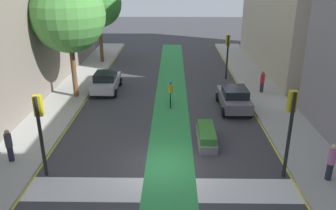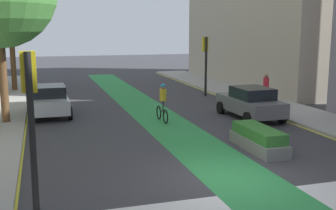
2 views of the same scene
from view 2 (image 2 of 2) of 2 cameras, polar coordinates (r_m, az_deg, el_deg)
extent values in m
plane|color=#38383D|center=(12.79, 8.28, -9.88)|extent=(120.00, 120.00, 0.00)
cube|color=#2D8C47|center=(12.93, 9.63, -9.68)|extent=(2.40, 60.00, 0.01)
cube|color=silver|center=(11.15, 12.76, -13.14)|extent=(12.00, 1.80, 0.01)
cube|color=yellow|center=(11.72, -20.06, -12.34)|extent=(0.16, 60.00, 0.01)
cylinder|color=black|center=(10.24, -17.95, -4.03)|extent=(0.16, 0.16, 3.89)
cube|color=gold|center=(10.19, -18.39, 4.29)|extent=(0.35, 0.28, 0.95)
sphere|color=#3F0A0A|center=(10.31, -18.47, 6.02)|extent=(0.20, 0.20, 0.20)
sphere|color=yellow|center=(10.33, -18.38, 4.37)|extent=(0.20, 0.20, 0.20)
sphere|color=#0C3814|center=(10.36, -18.28, 2.72)|extent=(0.20, 0.20, 0.20)
cylinder|color=black|center=(27.72, 5.16, 5.18)|extent=(0.16, 0.16, 3.88)
cube|color=gold|center=(27.81, 5.05, 8.22)|extent=(0.35, 0.28, 0.95)
sphere|color=#3F0A0A|center=(27.94, 4.95, 8.84)|extent=(0.20, 0.20, 0.20)
sphere|color=yellow|center=(27.94, 4.95, 8.23)|extent=(0.20, 0.20, 0.20)
sphere|color=#0C3814|center=(27.96, 4.94, 7.61)|extent=(0.20, 0.20, 0.20)
cube|color=slate|center=(21.25, 11.05, 0.02)|extent=(1.87, 4.23, 0.70)
cube|color=black|center=(20.98, 11.37, 1.61)|extent=(1.63, 2.03, 0.55)
cylinder|color=black|center=(22.20, 7.16, -0.35)|extent=(0.23, 0.64, 0.64)
cylinder|color=black|center=(23.01, 11.22, -0.09)|extent=(0.23, 0.64, 0.64)
cylinder|color=black|center=(19.63, 10.78, -1.86)|extent=(0.23, 0.64, 0.64)
cylinder|color=black|center=(20.54, 15.19, -1.50)|extent=(0.23, 0.64, 0.64)
cube|color=#B2B7BF|center=(22.40, -15.80, 0.34)|extent=(1.85, 4.22, 0.70)
cube|color=black|center=(22.10, -15.86, 1.85)|extent=(1.62, 2.02, 0.55)
cylinder|color=black|center=(23.90, -18.05, -0.02)|extent=(0.23, 0.64, 0.64)
cylinder|color=black|center=(23.94, -13.74, 0.21)|extent=(0.23, 0.64, 0.64)
cylinder|color=black|center=(21.01, -18.06, -1.39)|extent=(0.23, 0.64, 0.64)
cylinder|color=black|center=(21.06, -13.17, -1.12)|extent=(0.23, 0.64, 0.64)
torus|color=black|center=(20.65, -1.25, -1.02)|extent=(0.08, 0.68, 0.68)
torus|color=black|center=(19.67, -0.34, -1.59)|extent=(0.08, 0.68, 0.68)
cylinder|color=black|center=(20.12, -0.81, -0.80)|extent=(0.09, 0.95, 0.06)
cylinder|color=black|center=(19.93, -0.68, -0.11)|extent=(0.05, 0.05, 0.50)
cylinder|color=gold|center=(19.84, -0.68, 1.38)|extent=(0.32, 0.32, 0.55)
sphere|color=#8C6647|center=(19.79, -0.68, 2.48)|extent=(0.22, 0.22, 0.22)
sphere|color=#268CCC|center=(19.78, -0.68, 2.59)|extent=(0.23, 0.23, 0.23)
cylinder|color=#262638|center=(25.30, 13.10, 1.25)|extent=(0.28, 0.28, 0.76)
cylinder|color=red|center=(25.20, 13.16, 2.87)|extent=(0.34, 0.34, 0.68)
sphere|color=#8C6647|center=(25.14, 13.20, 3.88)|extent=(0.22, 0.22, 0.22)
cylinder|color=brown|center=(20.60, -21.46, 3.54)|extent=(0.36, 0.36, 4.14)
cylinder|color=brown|center=(31.35, -20.28, 5.77)|extent=(0.36, 0.36, 4.23)
sphere|color=#387F33|center=(31.32, -20.72, 12.59)|extent=(4.63, 4.63, 4.63)
cube|color=slate|center=(15.86, 12.13, -5.17)|extent=(0.98, 2.91, 0.45)
cube|color=#33722D|center=(15.75, 12.19, -3.68)|extent=(0.88, 2.62, 0.40)
camera|label=1|loc=(8.09, 112.01, 30.24)|focal=36.37mm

